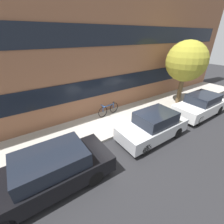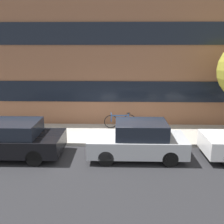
% 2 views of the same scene
% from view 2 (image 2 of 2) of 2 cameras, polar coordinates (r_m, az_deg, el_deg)
% --- Properties ---
extents(ground_plane, '(56.00, 56.00, 0.00)m').
position_cam_2_polar(ground_plane, '(11.15, -1.53, -7.91)').
color(ground_plane, '#232326').
extents(sidewalk_strip, '(28.00, 2.81, 0.15)m').
position_cam_2_polar(sidewalk_strip, '(12.43, -1.19, -5.07)').
color(sidewalk_strip, '#A8A399').
rests_on(sidewalk_strip, ground_plane).
extents(rowhouse_facade, '(28.00, 1.02, 8.92)m').
position_cam_2_polar(rowhouse_facade, '(13.52, -0.92, 15.57)').
color(rowhouse_facade, brown).
rests_on(rowhouse_facade, ground_plane).
extents(parked_car_black, '(4.57, 1.81, 1.45)m').
position_cam_2_polar(parked_car_black, '(10.85, -23.01, -5.74)').
color(parked_car_black, black).
rests_on(parked_car_black, ground_plane).
extents(parked_car_silver, '(3.81, 1.65, 1.48)m').
position_cam_2_polar(parked_car_silver, '(9.92, 5.94, -6.49)').
color(parked_car_silver, '#B2B5BA').
rests_on(parked_car_silver, ground_plane).
extents(fire_hydrant, '(0.49, 0.27, 0.66)m').
position_cam_2_polar(fire_hydrant, '(12.14, -18.57, -4.36)').
color(fire_hydrant, gold).
rests_on(fire_hydrant, sidewalk_strip).
extents(bicycle, '(1.67, 0.44, 0.81)m').
position_cam_2_polar(bicycle, '(13.01, 1.86, -1.94)').
color(bicycle, black).
rests_on(bicycle, sidewalk_strip).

